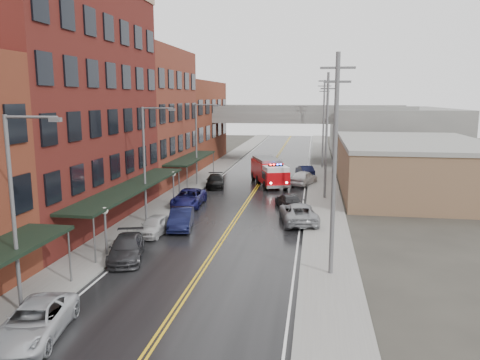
{
  "coord_description": "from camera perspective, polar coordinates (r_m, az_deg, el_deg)",
  "views": [
    {
      "loc": [
        6.16,
        -10.02,
        9.72
      ],
      "look_at": [
        0.13,
        27.35,
        3.0
      ],
      "focal_mm": 35.0,
      "sensor_mm": 36.0,
      "label": 1
    }
  ],
  "objects": [
    {
      "name": "road",
      "position": [
        41.64,
        0.4,
        -3.42
      ],
      "size": [
        11.0,
        160.0,
        0.02
      ],
      "primitive_type": "cube",
      "color": "black",
      "rests_on": "ground"
    },
    {
      "name": "sidewalk_left",
      "position": [
        43.31,
        -9.2,
        -2.93
      ],
      "size": [
        3.0,
        160.0,
        0.15
      ],
      "primitive_type": "cube",
      "color": "slate",
      "rests_on": "ground"
    },
    {
      "name": "sidewalk_right",
      "position": [
        41.18,
        10.51,
        -3.65
      ],
      "size": [
        3.0,
        160.0,
        0.15
      ],
      "primitive_type": "cube",
      "color": "slate",
      "rests_on": "ground"
    },
    {
      "name": "curb_left",
      "position": [
        42.82,
        -7.1,
        -3.03
      ],
      "size": [
        0.3,
        160.0,
        0.15
      ],
      "primitive_type": "cube",
      "color": "gray",
      "rests_on": "ground"
    },
    {
      "name": "curb_right",
      "position": [
        41.16,
        8.21,
        -3.59
      ],
      "size": [
        0.3,
        160.0,
        0.15
      ],
      "primitive_type": "cube",
      "color": "gray",
      "rests_on": "ground"
    },
    {
      "name": "brick_building_b",
      "position": [
        38.33,
        -21.59,
        8.3
      ],
      "size": [
        9.0,
        20.0,
        18.0
      ],
      "primitive_type": "cube",
      "color": "#501A15",
      "rests_on": "ground"
    },
    {
      "name": "brick_building_c",
      "position": [
        54.18,
        -12.0,
        7.5
      ],
      "size": [
        9.0,
        15.0,
        15.0
      ],
      "primitive_type": "cube",
      "color": "maroon",
      "rests_on": "ground"
    },
    {
      "name": "brick_building_far",
      "position": [
        70.84,
        -6.84,
        6.98
      ],
      "size": [
        9.0,
        20.0,
        12.0
      ],
      "primitive_type": "cube",
      "color": "maroon",
      "rests_on": "ground"
    },
    {
      "name": "tan_building",
      "position": [
        51.48,
        20.09,
        1.39
      ],
      "size": [
        14.0,
        22.0,
        5.0
      ],
      "primitive_type": "cube",
      "color": "brown",
      "rests_on": "ground"
    },
    {
      "name": "right_far_block",
      "position": [
        81.09,
        17.62,
        5.55
      ],
      "size": [
        18.0,
        30.0,
        8.0
      ],
      "primitive_type": "cube",
      "color": "slate",
      "rests_on": "ground"
    },
    {
      "name": "awning_1",
      "position": [
        36.36,
        -13.07,
        -0.87
      ],
      "size": [
        2.6,
        18.0,
        3.09
      ],
      "color": "black",
      "rests_on": "ground"
    },
    {
      "name": "awning_2",
      "position": [
        52.76,
        -5.91,
        2.68
      ],
      "size": [
        2.6,
        13.0,
        3.09
      ],
      "color": "black",
      "rests_on": "ground"
    },
    {
      "name": "globe_lamp_1",
      "position": [
        29.83,
        -16.13,
        -4.72
      ],
      "size": [
        0.44,
        0.44,
        3.12
      ],
      "color": "#59595B",
      "rests_on": "ground"
    },
    {
      "name": "globe_lamp_2",
      "position": [
        42.59,
        -8.14,
        -0.05
      ],
      "size": [
        0.44,
        0.44,
        3.12
      ],
      "color": "#59595B",
      "rests_on": "ground"
    },
    {
      "name": "street_lamp_0",
      "position": [
        22.51,
        -25.49,
        -2.55
      ],
      "size": [
        2.64,
        0.22,
        9.0
      ],
      "color": "#59595B",
      "rests_on": "ground"
    },
    {
      "name": "street_lamp_1",
      "position": [
        36.6,
        -11.25,
        2.76
      ],
      "size": [
        2.64,
        0.22,
        9.0
      ],
      "color": "#59595B",
      "rests_on": "ground"
    },
    {
      "name": "street_lamp_2",
      "position": [
        51.81,
        -5.09,
        5.0
      ],
      "size": [
        2.64,
        0.22,
        9.0
      ],
      "color": "#59595B",
      "rests_on": "ground"
    },
    {
      "name": "utility_pole_0",
      "position": [
        25.27,
        11.44,
        2.1
      ],
      "size": [
        1.8,
        0.24,
        12.0
      ],
      "color": "#59595B",
      "rests_on": "ground"
    },
    {
      "name": "utility_pole_1",
      "position": [
        45.16,
        10.51,
        5.56
      ],
      "size": [
        1.8,
        0.24,
        12.0
      ],
      "color": "#59595B",
      "rests_on": "ground"
    },
    {
      "name": "utility_pole_2",
      "position": [
        65.11,
        10.14,
        6.9
      ],
      "size": [
        1.8,
        0.24,
        12.0
      ],
      "color": "#59595B",
      "rests_on": "ground"
    },
    {
      "name": "overpass",
      "position": [
        72.38,
        4.3,
        7.08
      ],
      "size": [
        40.0,
        10.0,
        7.5
      ],
      "color": "slate",
      "rests_on": "ground"
    },
    {
      "name": "fire_truck",
      "position": [
        52.33,
        3.6,
        1.09
      ],
      "size": [
        5.2,
        8.33,
        2.9
      ],
      "rotation": [
        0.0,
        0.0,
        0.35
      ],
      "color": "#B8080E",
      "rests_on": "ground"
    },
    {
      "name": "parked_car_left_2",
      "position": [
        21.57,
        -23.81,
        -15.57
      ],
      "size": [
        3.12,
        5.33,
        1.39
      ],
      "primitive_type": "imported",
      "rotation": [
        0.0,
        0.0,
        0.17
      ],
      "color": "#B4B7BD",
      "rests_on": "ground"
    },
    {
      "name": "parked_car_left_3",
      "position": [
        29.44,
        -13.66,
        -8.08
      ],
      "size": [
        3.16,
        5.14,
        1.39
      ],
      "primitive_type": "imported",
      "rotation": [
        0.0,
        0.0,
        0.27
      ],
      "color": "#29292C",
      "rests_on": "ground"
    },
    {
      "name": "parked_car_left_4",
      "position": [
        34.11,
        -10.34,
        -5.45
      ],
      "size": [
        2.02,
        4.19,
        1.38
      ],
      "primitive_type": "imported",
      "rotation": [
        0.0,
        0.0,
        -0.1
      ],
      "color": "#BABABA",
      "rests_on": "ground"
    },
    {
      "name": "parked_car_left_5",
      "position": [
        35.39,
        -7.19,
        -4.68
      ],
      "size": [
        2.4,
        4.82,
        1.52
      ],
      "primitive_type": "imported",
      "rotation": [
        0.0,
        0.0,
        0.18
      ],
      "color": "black",
      "rests_on": "ground"
    },
    {
      "name": "parked_car_left_6",
      "position": [
        42.55,
        -6.26,
        -2.17
      ],
      "size": [
        2.71,
        5.48,
        1.5
      ],
      "primitive_type": "imported",
      "rotation": [
        0.0,
        0.0,
        0.04
      ],
      "color": "#161653",
      "rests_on": "ground"
    },
    {
      "name": "parked_car_left_7",
      "position": [
        51.17,
        -3.04,
        -0.12
      ],
      "size": [
        2.73,
        4.95,
        1.36
      ],
      "primitive_type": "imported",
      "rotation": [
        0.0,
        0.0,
        0.18
      ],
      "color": "black",
      "rests_on": "ground"
    },
    {
      "name": "parked_car_right_0",
      "position": [
        36.9,
        7.1,
        -4.02
      ],
      "size": [
        3.57,
        6.05,
        1.58
      ],
      "primitive_type": "imported",
      "rotation": [
        0.0,
        0.0,
        3.32
      ],
      "color": "gray",
      "rests_on": "ground"
    },
    {
      "name": "parked_car_right_1",
      "position": [
        41.65,
        5.99,
        -2.55
      ],
      "size": [
        3.05,
        4.91,
        1.33
      ],
      "primitive_type": "imported",
      "rotation": [
        0.0,
        0.0,
        3.42
      ],
      "color": "black",
      "rests_on": "ground"
    },
    {
      "name": "parked_car_right_2",
      "position": [
        52.8,
        7.77,
        0.27
      ],
      "size": [
        3.35,
        5.19,
        1.65
      ],
      "primitive_type": "imported",
      "rotation": [
        0.0,
        0.0,
        2.82
      ],
      "color": "silver",
      "rests_on": "ground"
    },
    {
      "name": "parked_car_right_3",
      "position": [
        58.53,
        7.92,
        1.11
      ],
      "size": [
        2.6,
        4.56,
        1.42
      ],
      "primitive_type": "imported",
      "rotation": [
        0.0,
        0.0,
        3.41
      ],
      "color": "black",
      "rests_on": "ground"
    }
  ]
}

